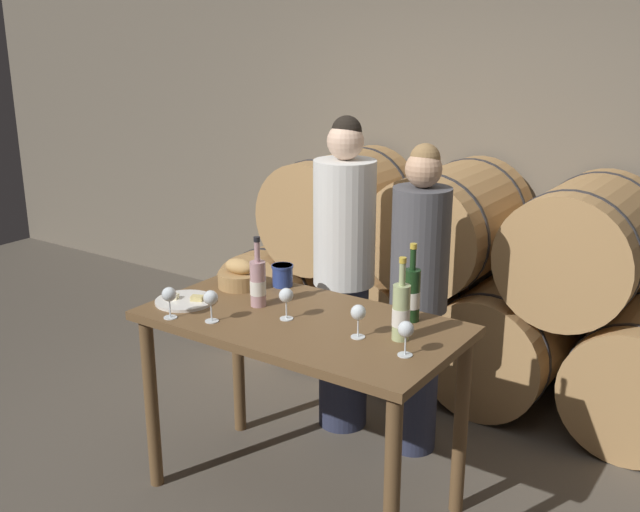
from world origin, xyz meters
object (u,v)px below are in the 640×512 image
at_px(wine_bottle_white, 401,312).
at_px(cheese_plate, 185,301).
at_px(person_left, 344,275).
at_px(wine_glass_far_right, 406,331).
at_px(tasting_table, 301,347).
at_px(blue_crock, 282,274).
at_px(wine_glass_far_left, 169,296).
at_px(bread_basket, 240,276).
at_px(person_right, 418,299).
at_px(wine_glass_center, 286,297).
at_px(wine_glass_right, 358,314).
at_px(wine_bottle_red, 412,294).
at_px(wine_bottle_rose, 258,283).
at_px(wine_glass_left, 211,299).

height_order(wine_bottle_white, cheese_plate, wine_bottle_white).
bearing_deg(person_left, wine_bottle_white, -43.33).
bearing_deg(wine_glass_far_right, tasting_table, 171.68).
bearing_deg(blue_crock, wine_glass_far_left, -104.00).
bearing_deg(bread_basket, wine_glass_far_right, -13.67).
height_order(blue_crock, wine_glass_far_left, wine_glass_far_left).
bearing_deg(tasting_table, wine_glass_far_right, -8.32).
distance_m(person_right, wine_glass_center, 0.80).
bearing_deg(cheese_plate, wine_glass_right, 6.75).
xyz_separation_m(blue_crock, wine_glass_right, (0.64, -0.34, 0.04)).
xyz_separation_m(person_right, wine_bottle_white, (0.24, -0.64, 0.20)).
relative_size(wine_glass_far_left, wine_glass_far_right, 1.00).
bearing_deg(blue_crock, wine_bottle_red, -3.68).
bearing_deg(blue_crock, wine_glass_right, -27.62).
bearing_deg(wine_glass_center, wine_bottle_rose, 163.61).
bearing_deg(wine_glass_center, wine_glass_far_left, -147.28).
distance_m(person_left, wine_glass_far_left, 1.05).
relative_size(person_left, wine_glass_far_right, 11.97).
height_order(person_right, wine_bottle_red, person_right).
xyz_separation_m(wine_bottle_red, wine_glass_far_right, (0.15, -0.34, -0.02)).
xyz_separation_m(blue_crock, wine_glass_far_left, (-0.15, -0.62, 0.04)).
bearing_deg(wine_bottle_white, wine_glass_center, -170.62).
bearing_deg(person_right, person_left, -180.00).
bearing_deg(person_left, wine_glass_center, -77.28).
bearing_deg(wine_glass_far_right, wine_glass_right, 168.93).
height_order(wine_bottle_red, blue_crock, wine_bottle_red).
bearing_deg(blue_crock, wine_glass_center, -50.83).
relative_size(wine_bottle_white, blue_crock, 3.24).
height_order(person_left, wine_glass_far_right, person_left).
xyz_separation_m(tasting_table, bread_basket, (-0.49, 0.17, 0.19)).
relative_size(person_right, wine_bottle_rose, 4.90).
height_order(person_right, wine_glass_center, person_right).
bearing_deg(person_left, wine_glass_far_right, -44.97).
distance_m(tasting_table, person_left, 0.73).
distance_m(blue_crock, cheese_plate, 0.50).
relative_size(person_right, wine_glass_center, 11.26).
xyz_separation_m(wine_bottle_rose, wine_glass_far_left, (-0.23, -0.34, -0.01)).
relative_size(tasting_table, wine_glass_right, 9.88).
distance_m(cheese_plate, wine_glass_center, 0.53).
xyz_separation_m(wine_bottle_white, cheese_plate, (-1.03, -0.19, -0.11)).
xyz_separation_m(wine_glass_center, wine_glass_far_right, (0.61, -0.04, 0.00)).
height_order(tasting_table, wine_glass_far_left, wine_glass_far_left).
bearing_deg(person_left, blue_crock, -106.11).
relative_size(wine_bottle_rose, wine_glass_center, 2.30).
distance_m(wine_glass_left, wine_glass_center, 0.33).
xyz_separation_m(bread_basket, wine_glass_left, (0.19, -0.42, 0.05)).
xyz_separation_m(person_left, bread_basket, (-0.28, -0.52, 0.08)).
xyz_separation_m(wine_bottle_rose, wine_glass_right, (0.57, -0.06, -0.01)).
relative_size(wine_glass_right, wine_glass_far_right, 1.00).
bearing_deg(person_left, person_right, 0.00).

